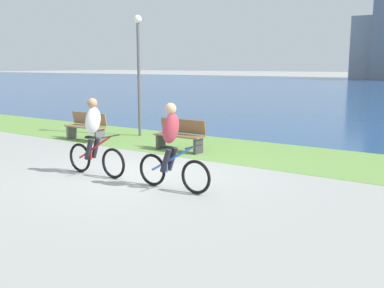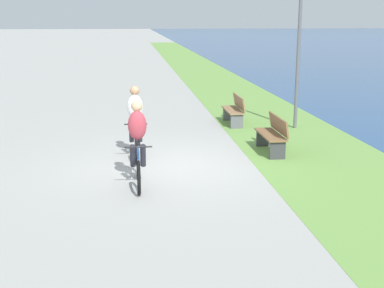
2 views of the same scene
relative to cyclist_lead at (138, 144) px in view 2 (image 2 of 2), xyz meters
The scene contains 7 objects.
ground_plane 1.70m from the cyclist_lead, 152.64° to the left, with size 300.00×300.00×0.00m, color #9E9E99.
grass_strip_bayside 4.59m from the cyclist_lead, 106.93° to the left, with size 120.00×3.41×0.01m, color #6B9947.
cyclist_lead is the anchor object (origin of this frame).
cyclist_trailing 2.11m from the cyclist_lead, behind, with size 1.70×0.52×1.70m.
bench_near_path 6.54m from the cyclist_lead, 151.89° to the left, with size 1.50×0.47×0.90m.
bench_far_along_path 4.00m from the cyclist_lead, 123.64° to the left, with size 1.50×0.47×0.90m.
lamppost_tall 7.12m from the cyclist_lead, 136.20° to the left, with size 0.28×0.28×4.02m.
Camera 2 is at (11.21, -0.78, 3.23)m, focal length 48.72 mm.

